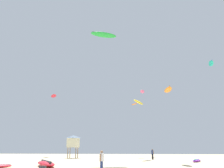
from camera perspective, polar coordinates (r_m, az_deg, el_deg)
name	(u,v)px	position (r m, az deg, el deg)	size (l,w,h in m)	color
person_foreground	(102,159)	(20.24, -2.49, -17.46)	(0.37, 0.53, 1.64)	navy
person_midground	(152,153)	(41.56, 9.61, -15.96)	(0.37, 0.47, 1.65)	black
kite_grounded_mid	(46,164)	(26.64, -15.44, -17.78)	(3.85, 5.10, 0.64)	red
kite_grounded_far	(197,161)	(35.84, 19.49, -16.80)	(2.12, 3.20, 0.37)	purple
lifeguard_tower	(73,141)	(46.92, -9.20, -13.28)	(2.30, 2.30, 4.15)	#8C704C
cooler_box	(43,168)	(23.09, -16.21, -18.58)	(0.56, 0.36, 0.32)	#2D2D33
kite_aloft_0	(54,96)	(58.63, -13.72, -2.79)	(2.73, 3.60, 0.62)	red
kite_aloft_1	(142,92)	(55.88, 7.25, -1.79)	(1.53, 3.12, 0.65)	#E5598C
kite_aloft_2	(104,35)	(35.78, -1.99, 11.64)	(3.96, 2.60, 0.65)	green
kite_aloft_3	(211,63)	(49.88, 22.50, 4.56)	(1.37, 3.24, 0.77)	#19B29E
kite_aloft_4	(134,104)	(50.30, 5.31, -4.77)	(1.63, 2.17, 0.47)	orange
kite_aloft_5	(139,102)	(42.33, 6.33, -4.32)	(2.43, 4.09, 0.96)	yellow
kite_aloft_6	(168,90)	(32.76, 13.19, -1.35)	(0.94, 3.16, 0.37)	orange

